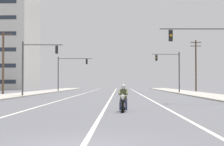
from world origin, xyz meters
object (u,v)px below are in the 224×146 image
traffic_signal_mid_left (68,68)px  traffic_signal_mid_right (172,66)px  traffic_signal_near_left (34,60)px  traffic_signal_near_right (211,50)px  motorcycle_with_rider (123,101)px  utility_pole_right_far (196,64)px  utility_pole_left_near (3,61)px

traffic_signal_mid_left → traffic_signal_mid_right: bearing=-30.5°
traffic_signal_mid_right → traffic_signal_mid_left: bearing=149.5°
traffic_signal_near_left → traffic_signal_mid_right: 22.55m
traffic_signal_near_right → traffic_signal_near_left: size_ratio=1.00×
traffic_signal_near_right → traffic_signal_mid_right: size_ratio=1.00×
motorcycle_with_rider → utility_pole_right_far: (13.52, 47.68, 4.35)m
traffic_signal_mid_right → utility_pole_right_far: 12.91m
traffic_signal_mid_right → traffic_signal_mid_left: same height
traffic_signal_mid_right → traffic_signal_near_right: bearing=-91.2°
traffic_signal_near_left → utility_pole_right_far: 34.77m
traffic_signal_mid_right → utility_pole_right_far: size_ratio=0.67×
traffic_signal_near_left → utility_pole_right_far: (23.35, 25.75, 0.86)m
utility_pole_right_far → traffic_signal_near_left: bearing=-132.2°
traffic_signal_near_right → traffic_signal_near_left: bearing=144.1°
traffic_signal_near_right → traffic_signal_mid_left: bearing=114.1°
traffic_signal_mid_left → utility_pole_left_near: 19.24m
traffic_signal_mid_right → traffic_signal_mid_left: (-16.89, 9.94, 0.12)m
traffic_signal_near_left → utility_pole_left_near: bearing=132.1°
utility_pole_right_far → traffic_signal_mid_right: bearing=-117.4°
motorcycle_with_rider → traffic_signal_near_right: bearing=54.1°
traffic_signal_mid_right → utility_pole_left_near: 24.29m
utility_pole_right_far → traffic_signal_near_right: bearing=-99.7°
traffic_signal_near_right → traffic_signal_mid_left: 39.97m
traffic_signal_near_left → utility_pole_left_near: utility_pole_left_near is taller
motorcycle_with_rider → traffic_signal_near_right: (7.05, 9.72, 3.57)m
traffic_signal_near_left → traffic_signal_mid_left: 24.27m
traffic_signal_near_right → traffic_signal_mid_right: (0.55, 26.53, -0.11)m
traffic_signal_near_right → utility_pole_right_far: (6.47, 37.97, 0.78)m
utility_pole_right_far → motorcycle_with_rider: bearing=-105.8°
traffic_signal_mid_left → utility_pole_left_near: utility_pole_left_near is taller
motorcycle_with_rider → utility_pole_left_near: utility_pole_left_near is taller
motorcycle_with_rider → traffic_signal_near_left: (-9.83, 21.93, 3.49)m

